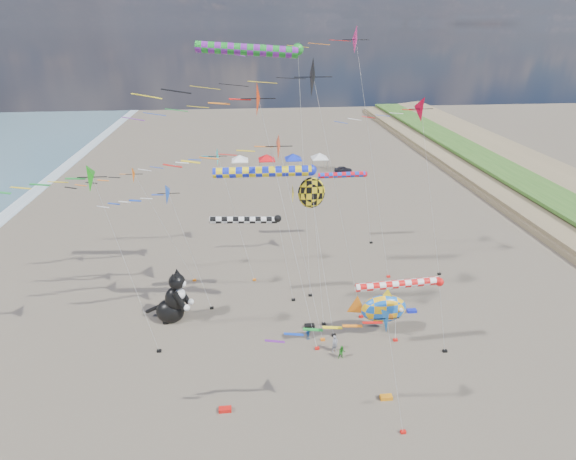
% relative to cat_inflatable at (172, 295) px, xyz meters
% --- Properties ---
extents(ground, '(260.00, 260.00, 0.00)m').
position_rel_cat_inflatable_xyz_m(ground, '(12.22, -14.05, -2.68)').
color(ground, brown).
rests_on(ground, ground).
extents(delta_kite_0, '(12.40, 2.63, 22.13)m').
position_rel_cat_inflatable_xyz_m(delta_kite_0, '(8.36, -5.53, 17.89)').
color(delta_kite_0, red).
rests_on(delta_kite_0, ground).
extents(delta_kite_1, '(12.39, 2.64, 19.48)m').
position_rel_cat_inflatable_xyz_m(delta_kite_1, '(23.15, 5.61, 15.25)').
color(delta_kite_1, red).
rests_on(delta_kite_1, ground).
extents(delta_kite_2, '(15.89, 2.68, 25.52)m').
position_rel_cat_inflatable_xyz_m(delta_kite_2, '(16.51, 5.61, 21.22)').
color(delta_kite_2, '#D92170').
rests_on(delta_kite_2, ground).
extents(delta_kite_3, '(11.83, 2.14, 18.62)m').
position_rel_cat_inflatable_xyz_m(delta_kite_3, '(8.29, -4.42, 14.55)').
color(delta_kite_3, '#F84016').
rests_on(delta_kite_3, ground).
extents(delta_kite_4, '(10.32, 2.20, 17.07)m').
position_rel_cat_inflatable_xyz_m(delta_kite_4, '(-4.29, -4.56, 12.99)').
color(delta_kite_4, '#169A14').
rests_on(delta_kite_4, ground).
extents(delta_kite_5, '(16.81, 3.13, 23.53)m').
position_rel_cat_inflatable_xyz_m(delta_kite_5, '(12.32, -1.39, 19.05)').
color(delta_kite_5, black).
rests_on(delta_kite_5, ground).
extents(delta_kite_6, '(9.55, 2.02, 14.85)m').
position_rel_cat_inflatable_xyz_m(delta_kite_6, '(4.36, 6.36, 10.82)').
color(delta_kite_6, '#0FCBC5').
rests_on(delta_kite_6, ground).
extents(delta_kite_7, '(9.50, 2.20, 12.75)m').
position_rel_cat_inflatable_xyz_m(delta_kite_7, '(-0.53, 1.41, 8.71)').
color(delta_kite_7, blue).
rests_on(delta_kite_7, ground).
extents(delta_kite_8, '(9.27, 1.76, 10.17)m').
position_rel_cat_inflatable_xyz_m(delta_kite_8, '(13.55, -14.68, 6.22)').
color(delta_kite_8, blue).
rests_on(delta_kite_8, ground).
extents(delta_kite_9, '(10.53, 1.82, 13.12)m').
position_rel_cat_inflatable_xyz_m(delta_kite_9, '(-4.05, 6.90, 9.16)').
color(delta_kite_9, orange).
rests_on(delta_kite_9, ground).
extents(windsock_0, '(7.23, 0.70, 9.55)m').
position_rel_cat_inflatable_xyz_m(windsock_0, '(18.83, 14.05, 6.46)').
color(windsock_0, red).
rests_on(windsock_0, ground).
extents(windsock_1, '(7.89, 0.70, 9.42)m').
position_rel_cat_inflatable_xyz_m(windsock_1, '(7.26, 2.06, 6.33)').
color(windsock_1, black).
rests_on(windsock_1, ground).
extents(windsock_2, '(9.80, 0.93, 23.97)m').
position_rel_cat_inflatable_xyz_m(windsock_2, '(8.22, 2.72, 20.75)').
color(windsock_2, '#198E26').
rests_on(windsock_2, ground).
extents(windsock_3, '(8.39, 0.69, 7.36)m').
position_rel_cat_inflatable_xyz_m(windsock_3, '(18.99, -6.94, 4.29)').
color(windsock_3, red).
rests_on(windsock_3, ground).
extents(windsock_4, '(9.33, 0.89, 15.37)m').
position_rel_cat_inflatable_xyz_m(windsock_4, '(8.98, -2.19, 12.19)').
color(windsock_4, '#1629DE').
rests_on(windsock_4, ground).
extents(angelfish_kite, '(3.74, 3.02, 14.26)m').
position_rel_cat_inflatable_xyz_m(angelfish_kite, '(12.27, -1.92, 10.16)').
color(angelfish_kite, yellow).
rests_on(angelfish_kite, ground).
extents(cat_inflatable, '(4.35, 2.97, 5.36)m').
position_rel_cat_inflatable_xyz_m(cat_inflatable, '(0.00, 0.00, 0.00)').
color(cat_inflatable, black).
rests_on(cat_inflatable, ground).
extents(fish_inflatable, '(5.43, 2.40, 4.83)m').
position_rel_cat_inflatable_xyz_m(fish_inflatable, '(18.69, -4.10, 0.10)').
color(fish_inflatable, blue).
rests_on(fish_inflatable, ground).
extents(person_adult, '(0.70, 0.62, 1.60)m').
position_rel_cat_inflatable_xyz_m(person_adult, '(14.15, -5.94, -1.88)').
color(person_adult, gray).
rests_on(person_adult, ground).
extents(child_green, '(0.63, 0.50, 1.25)m').
position_rel_cat_inflatable_xyz_m(child_green, '(14.57, -6.87, -2.06)').
color(child_green, '#237B1F').
rests_on(child_green, ground).
extents(child_blue, '(0.70, 0.52, 1.11)m').
position_rel_cat_inflatable_xyz_m(child_blue, '(12.12, -4.08, -2.13)').
color(child_blue, '#295FA9').
rests_on(child_blue, ground).
extents(kite_bag_0, '(0.90, 0.44, 0.30)m').
position_rel_cat_inflatable_xyz_m(kite_bag_0, '(12.50, -2.43, -2.53)').
color(kite_bag_0, black).
rests_on(kite_bag_0, ground).
extents(kite_bag_1, '(0.90, 0.44, 0.30)m').
position_rel_cat_inflatable_xyz_m(kite_bag_1, '(5.07, -11.59, -2.53)').
color(kite_bag_1, red).
rests_on(kite_bag_1, ground).
extents(kite_bag_2, '(0.90, 0.44, 0.30)m').
position_rel_cat_inflatable_xyz_m(kite_bag_2, '(22.67, -1.03, -2.53)').
color(kite_bag_2, '#1320C7').
rests_on(kite_bag_2, ground).
extents(kite_bag_3, '(0.90, 0.44, 0.30)m').
position_rel_cat_inflatable_xyz_m(kite_bag_3, '(16.95, -11.58, -2.53)').
color(kite_bag_3, orange).
rests_on(kite_bag_3, ground).
extents(tent_row, '(19.20, 4.20, 3.80)m').
position_rel_cat_inflatable_xyz_m(tent_row, '(13.72, 45.95, 0.47)').
color(tent_row, white).
rests_on(tent_row, ground).
extents(parked_car, '(3.41, 1.62, 1.13)m').
position_rel_cat_inflatable_xyz_m(parked_car, '(25.45, 43.95, -2.12)').
color(parked_car, '#26262D').
rests_on(parked_car, ground).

